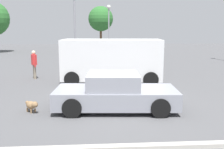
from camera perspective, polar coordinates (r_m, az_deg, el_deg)
The scene contains 9 objects.
ground_plane at distance 9.17m, azimuth 1.35°, elevation -7.67°, with size 80.00×80.00×0.00m, color #515154.
sedan_foreground at distance 8.90m, azimuth 0.72°, elevation -4.22°, with size 4.36×2.13×1.30m.
dog at distance 9.10m, azimuth -17.74°, elevation -6.61°, with size 0.53×0.55×0.43m.
van_white at distance 13.25m, azimuth -0.04°, elevation 3.39°, with size 5.26×2.61×2.29m.
pedestrian at distance 14.99m, azimuth -17.24°, elevation 2.68°, with size 0.39×0.52×1.63m.
parking_curb at distance 6.22m, azimuth 4.13°, elevation -16.14°, with size 9.16×0.20×0.12m, color #B7B2A8.
light_post_mid at distance 19.25m, azimuth -8.47°, elevation 13.11°, with size 0.44×0.44×5.50m.
light_post_far at distance 27.85m, azimuth -0.73°, elevation 12.14°, with size 0.44×0.44×5.37m.
tree_back_left at distance 31.60m, azimuth -2.57°, elevation 12.46°, with size 3.03×3.03×5.57m.
Camera 1 is at (-0.81, -8.69, 2.82)m, focal length 40.36 mm.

